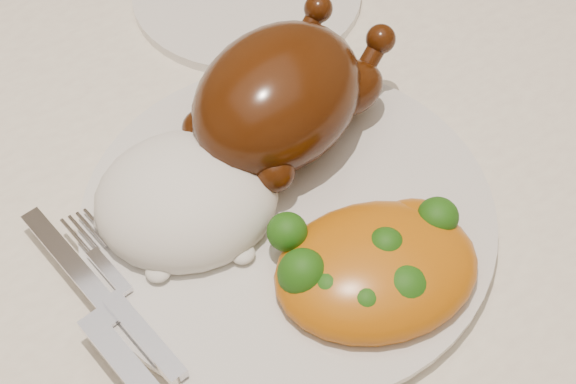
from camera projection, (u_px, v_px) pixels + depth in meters
dining_table at (154, 261)px, 0.66m from camera, size 1.60×0.90×0.76m
tablecloth at (141, 208)px, 0.60m from camera, size 1.73×1.03×0.18m
dinner_plate at (288, 215)px, 0.56m from camera, size 0.29×0.29×0.01m
roast_chicken at (281, 95)px, 0.56m from camera, size 0.19×0.15×0.09m
rice_mound at (187, 199)px, 0.54m from camera, size 0.15×0.14×0.07m
mac_and_cheese at (377, 266)px, 0.51m from camera, size 0.15×0.13×0.05m
cutlery at (115, 317)px, 0.49m from camera, size 0.05×0.17×0.01m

